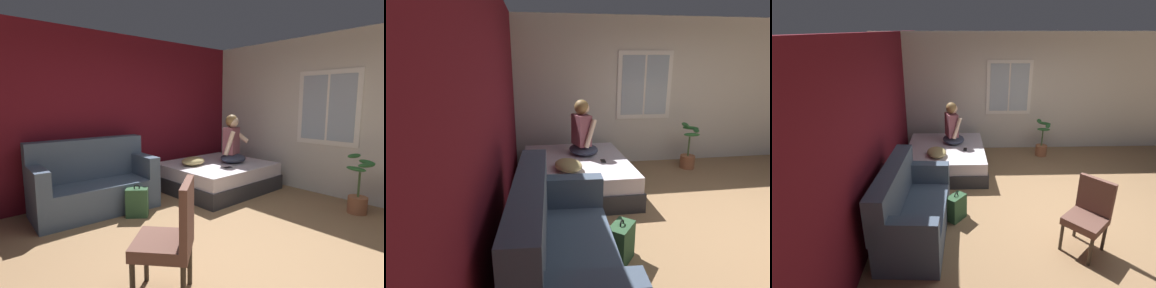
# 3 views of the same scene
# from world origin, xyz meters

# --- Properties ---
(ground_plane) EXTENTS (40.00, 40.00, 0.00)m
(ground_plane) POSITION_xyz_m (0.00, 0.00, 0.00)
(ground_plane) COLOR #93704C
(wall_back_accent) EXTENTS (10.67, 0.16, 2.70)m
(wall_back_accent) POSITION_xyz_m (0.00, 2.87, 1.35)
(wall_back_accent) COLOR maroon
(wall_back_accent) RESTS_ON ground
(wall_side_with_window) EXTENTS (0.19, 6.99, 2.70)m
(wall_side_with_window) POSITION_xyz_m (2.91, 0.01, 1.35)
(wall_side_with_window) COLOR silver
(wall_side_with_window) RESTS_ON ground
(bed) EXTENTS (1.81, 1.60, 0.48)m
(bed) POSITION_xyz_m (1.70, 1.85, 0.24)
(bed) COLOR #2D2D33
(bed) RESTS_ON ground
(couch) EXTENTS (1.74, 0.91, 1.04)m
(couch) POSITION_xyz_m (-0.44, 2.29, 0.39)
(couch) COLOR #47566B
(couch) RESTS_ON ground
(side_chair) EXTENTS (0.65, 0.65, 0.98)m
(side_chair) POSITION_xyz_m (-0.80, -0.04, 0.53)
(side_chair) COLOR #382D23
(side_chair) RESTS_ON ground
(person_seated) EXTENTS (0.63, 0.58, 0.88)m
(person_seated) POSITION_xyz_m (1.95, 1.70, 0.84)
(person_seated) COLOR #383D51
(person_seated) RESTS_ON bed
(backpack) EXTENTS (0.35, 0.35, 0.46)m
(backpack) POSITION_xyz_m (-0.09, 1.66, 0.19)
(backpack) COLOR #2D5133
(backpack) RESTS_ON ground
(throw_pillow) EXTENTS (0.55, 0.46, 0.14)m
(throw_pillow) POSITION_xyz_m (1.26, 2.01, 0.55)
(throw_pillow) COLOR tan
(throw_pillow) RESTS_ON bed
(cell_phone) EXTENTS (0.15, 0.08, 0.01)m
(cell_phone) POSITION_xyz_m (1.56, 1.46, 0.48)
(cell_phone) COLOR black
(cell_phone) RESTS_ON bed
(potted_plant) EXTENTS (0.39, 0.37, 0.85)m
(potted_plant) POSITION_xyz_m (2.33, -0.33, 0.30)
(potted_plant) COLOR #995B3D
(potted_plant) RESTS_ON ground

